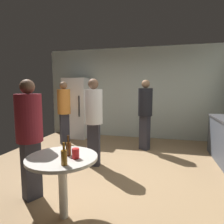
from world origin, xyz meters
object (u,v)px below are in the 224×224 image
foreground_table (62,165)px  person_in_maroon_shirt (29,131)px  beer_bottle_amber (64,157)px  plastic_cup_red (76,153)px  person_in_black_shirt (145,109)px  person_in_white_shirt (94,116)px  person_in_orange_shirt (64,108)px  refrigerator (77,108)px  beer_bottle_brown (68,148)px

foreground_table → person_in_maroon_shirt: size_ratio=0.50×
beer_bottle_amber → plastic_cup_red: beer_bottle_amber is taller
person_in_black_shirt → person_in_white_shirt: bearing=-8.2°
person_in_orange_shirt → refrigerator: bearing=134.0°
refrigerator → person_in_maroon_shirt: size_ratio=1.12×
beer_bottle_brown → plastic_cup_red: (0.12, -0.07, -0.03)m
foreground_table → person_in_maroon_shirt: (-0.62, 0.27, 0.31)m
person_in_black_shirt → person_in_orange_shirt: bearing=-62.0°
plastic_cup_red → person_in_maroon_shirt: 0.85m
beer_bottle_amber → person_in_black_shirt: size_ratio=0.14×
refrigerator → person_in_black_shirt: (2.12, -0.76, 0.10)m
plastic_cup_red → person_in_orange_shirt: size_ratio=0.07×
foreground_table → beer_bottle_brown: 0.20m
person_in_maroon_shirt → beer_bottle_amber: bearing=-4.4°
refrigerator → plastic_cup_red: bearing=-66.1°
refrigerator → beer_bottle_amber: bearing=-67.6°
foreground_table → person_in_orange_shirt: size_ratio=0.48×
plastic_cup_red → person_in_black_shirt: 2.89m
person_in_maroon_shirt → person_in_black_shirt: (1.31, 2.55, 0.06)m
person_in_maroon_shirt → person_in_white_shirt: 1.37m
person_in_black_shirt → beer_bottle_brown: bearing=13.6°
person_in_orange_shirt → person_in_maroon_shirt: bearing=-27.1°
person_in_orange_shirt → person_in_black_shirt: person_in_black_shirt is taller
foreground_table → person_in_black_shirt: 2.93m
plastic_cup_red → person_in_maroon_shirt: bearing=160.1°
foreground_table → beer_bottle_amber: size_ratio=3.48×
refrigerator → beer_bottle_brown: size_ratio=7.83×
refrigerator → person_in_maroon_shirt: bearing=-76.3°
foreground_table → plastic_cup_red: size_ratio=7.27×
beer_bottle_amber → person_in_black_shirt: bearing=79.7°
person_in_black_shirt → person_in_maroon_shirt: bearing=-0.6°
person_in_maroon_shirt → plastic_cup_red: bearing=8.5°
beer_bottle_amber → person_in_white_shirt: person_in_white_shirt is taller
person_in_maroon_shirt → refrigerator: bearing=132.0°
person_in_black_shirt → foreground_table: bearing=12.8°
person_in_maroon_shirt → person_in_orange_shirt: 2.63m
beer_bottle_amber → beer_bottle_brown: same height
person_in_orange_shirt → foreground_table: bearing=-17.8°
refrigerator → beer_bottle_amber: (1.56, -3.80, -0.08)m
person_in_orange_shirt → person_in_white_shirt: bearing=1.1°
foreground_table → plastic_cup_red: (0.17, -0.02, 0.16)m
beer_bottle_brown → person_in_white_shirt: size_ratio=0.14×
foreground_table → person_in_white_shirt: (-0.18, 1.57, 0.35)m
person_in_orange_shirt → beer_bottle_brown: bearing=-16.5°
beer_bottle_amber → person_in_black_shirt: person_in_black_shirt is taller
foreground_table → person_in_black_shirt: (0.70, 2.82, 0.37)m
beer_bottle_brown → person_in_maroon_shirt: person_in_maroon_shirt is taller
foreground_table → person_in_white_shirt: size_ratio=0.48×
beer_bottle_brown → person_in_black_shirt: (0.64, 2.77, 0.18)m
plastic_cup_red → person_in_white_shirt: person_in_white_shirt is taller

